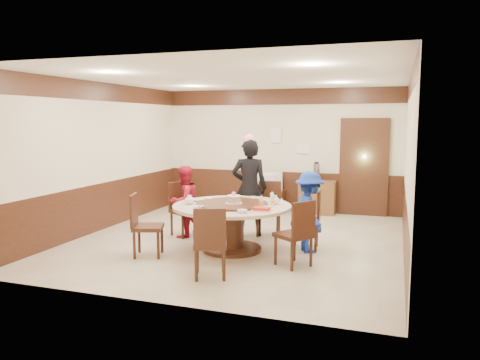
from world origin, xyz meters
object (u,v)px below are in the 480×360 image
(side_cabinet, at_px, (317,197))
(thermos, at_px, (316,172))
(person_red, at_px, (184,201))
(tv_stand, at_px, (266,200))
(birthday_cake, at_px, (234,199))
(shrimp_platter, at_px, (262,210))
(banquet_table, at_px, (232,218))
(person_standing, at_px, (249,188))
(person_blue, at_px, (310,212))
(television, at_px, (266,181))

(side_cabinet, distance_m, thermos, 0.57)
(person_red, bearing_deg, tv_stand, -174.97)
(birthday_cake, bearing_deg, shrimp_platter, -31.42)
(thermos, bearing_deg, shrimp_platter, -92.62)
(shrimp_platter, distance_m, thermos, 3.83)
(banquet_table, distance_m, person_standing, 1.13)
(person_red, relative_size, tv_stand, 1.51)
(person_red, xyz_separation_m, birthday_cake, (1.16, -0.63, 0.20))
(person_blue, bearing_deg, tv_stand, -2.39)
(person_standing, relative_size, side_cabinet, 2.19)
(person_standing, relative_size, person_red, 1.37)
(person_standing, distance_m, television, 2.37)
(person_red, height_order, tv_stand, person_red)
(person_red, distance_m, shrimp_platter, 1.99)
(shrimp_platter, distance_m, side_cabinet, 3.85)
(person_blue, bearing_deg, person_red, 54.12)
(person_blue, xyz_separation_m, shrimp_platter, (-0.59, -0.71, 0.13))
(birthday_cake, bearing_deg, thermos, 78.05)
(person_red, xyz_separation_m, television, (0.75, 2.81, 0.07))
(television, relative_size, side_cabinet, 0.91)
(television, distance_m, thermos, 1.18)
(person_red, distance_m, television, 2.91)
(side_cabinet, bearing_deg, television, -178.55)
(banquet_table, relative_size, shrimp_platter, 6.30)
(shrimp_platter, distance_m, tv_stand, 3.95)
(birthday_cake, xyz_separation_m, side_cabinet, (0.76, 3.48, -0.47))
(tv_stand, relative_size, side_cabinet, 1.06)
(person_blue, height_order, television, person_blue)
(person_standing, height_order, television, person_standing)
(person_standing, xyz_separation_m, person_red, (-1.08, -0.48, -0.24))
(person_blue, distance_m, tv_stand, 3.48)
(person_standing, xyz_separation_m, television, (-0.33, 2.34, -0.17))
(person_red, bearing_deg, shrimp_platter, 80.41)
(banquet_table, bearing_deg, thermos, 77.32)
(side_cabinet, height_order, thermos, thermos)
(tv_stand, distance_m, television, 0.46)
(banquet_table, height_order, television, television)
(person_standing, height_order, thermos, person_standing)
(banquet_table, relative_size, thermos, 4.97)
(birthday_cake, distance_m, television, 3.47)
(banquet_table, xyz_separation_m, thermos, (0.77, 3.44, 0.41))
(tv_stand, xyz_separation_m, thermos, (1.15, 0.03, 0.69))
(shrimp_platter, xyz_separation_m, television, (-0.98, 3.79, -0.07))
(person_red, height_order, person_blue, person_blue)
(person_standing, height_order, birthday_cake, person_standing)
(person_red, bearing_deg, side_cabinet, 165.76)
(birthday_cake, relative_size, shrimp_platter, 0.90)
(birthday_cake, xyz_separation_m, shrimp_platter, (0.56, -0.34, -0.07))
(person_red, xyz_separation_m, thermos, (1.90, 2.84, 0.30))
(thermos, bearing_deg, banquet_table, -102.68)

